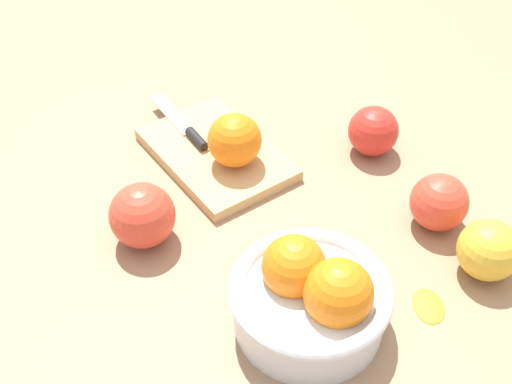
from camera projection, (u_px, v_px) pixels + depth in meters
name	position (u px, v px, depth m)	size (l,w,h in m)	color
ground_plane	(292.00, 218.00, 0.87)	(2.40, 2.40, 0.00)	#997556
bowl	(312.00, 296.00, 0.72)	(0.18, 0.18, 0.11)	silver
cutting_board	(216.00, 154.00, 0.95)	(0.22, 0.14, 0.02)	tan
orange_on_board	(235.00, 140.00, 0.90)	(0.07, 0.07, 0.07)	orange
knife	(186.00, 128.00, 0.97)	(0.16, 0.02, 0.01)	silver
apple_front_right	(373.00, 131.00, 0.94)	(0.07, 0.07, 0.07)	red
apple_front_left	(439.00, 202.00, 0.83)	(0.07, 0.07, 0.07)	#D6422D
apple_back_right	(142.00, 216.00, 0.81)	(0.08, 0.08, 0.08)	#D6422D
apple_front_left_2	(489.00, 250.00, 0.78)	(0.07, 0.07, 0.07)	gold
citrus_peel	(429.00, 304.00, 0.76)	(0.05, 0.04, 0.01)	orange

